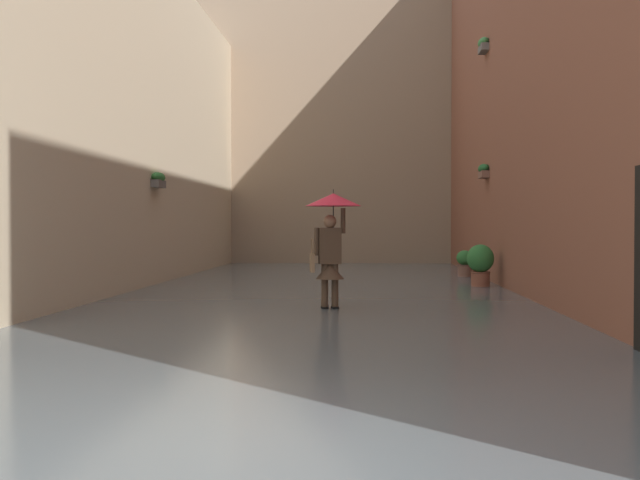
# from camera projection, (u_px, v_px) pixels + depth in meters

# --- Properties ---
(ground_plane) EXTENTS (62.46, 62.46, 0.00)m
(ground_plane) POSITION_uv_depth(u_px,v_px,m) (322.00, 294.00, 17.50)
(ground_plane) COLOR #605B56
(flood_water) EXTENTS (9.09, 30.98, 0.06)m
(flood_water) POSITION_uv_depth(u_px,v_px,m) (322.00, 292.00, 17.50)
(flood_water) COLOR #515B60
(flood_water) RESTS_ON ground_plane
(building_facade_left) EXTENTS (2.04, 28.98, 12.07)m
(building_facade_left) POSITION_uv_depth(u_px,v_px,m) (556.00, 15.00, 17.09)
(building_facade_left) COLOR brown
(building_facade_left) RESTS_ON ground_plane
(building_facade_right) EXTENTS (2.04, 28.98, 8.29)m
(building_facade_right) POSITION_uv_depth(u_px,v_px,m) (96.00, 107.00, 17.70)
(building_facade_right) COLOR beige
(building_facade_right) RESTS_ON ground_plane
(building_facade_far) EXTENTS (11.89, 1.80, 10.40)m
(building_facade_far) POSITION_uv_depth(u_px,v_px,m) (341.00, 130.00, 30.77)
(building_facade_far) COLOR gray
(building_facade_far) RESTS_ON ground_plane
(person_wading) EXTENTS (0.98, 0.98, 2.13)m
(person_wading) POSITION_uv_depth(u_px,v_px,m) (331.00, 228.00, 13.74)
(person_wading) COLOR black
(person_wading) RESTS_ON ground_plane
(potted_plant_far_left) EXTENTS (0.63, 0.63, 1.05)m
(potted_plant_far_left) POSITION_uv_depth(u_px,v_px,m) (480.00, 263.00, 18.74)
(potted_plant_far_left) COLOR brown
(potted_plant_far_left) RESTS_ON ground_plane
(potted_plant_near_left) EXTENTS (0.46, 0.46, 0.80)m
(potted_plant_near_left) POSITION_uv_depth(u_px,v_px,m) (465.00, 263.00, 22.23)
(potted_plant_near_left) COLOR brown
(potted_plant_near_left) RESTS_ON ground_plane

